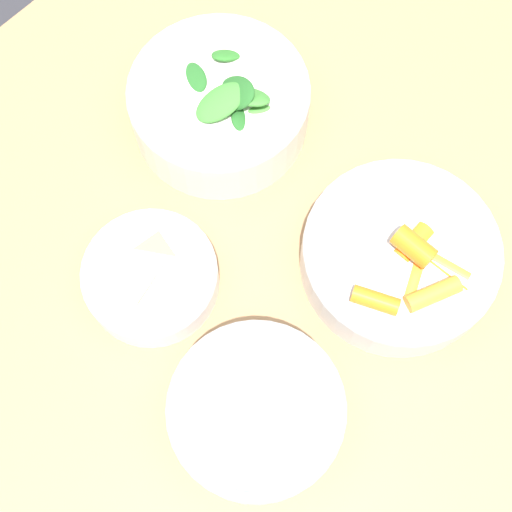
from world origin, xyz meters
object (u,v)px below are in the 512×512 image
object	(u,v)px
bowl_greens	(220,104)
bowl_beans_hotdog	(256,412)
bowl_carrots	(401,256)
bowl_cookies	(150,277)

from	to	relation	value
bowl_greens	bowl_beans_hotdog	xyz separation A→B (m)	(0.21, 0.25, -0.01)
bowl_carrots	bowl_cookies	distance (m)	0.25
bowl_cookies	bowl_carrots	bearing A→B (deg)	137.39
bowl_beans_hotdog	bowl_cookies	world-z (taller)	bowl_beans_hotdog
bowl_greens	bowl_carrots	bearing A→B (deg)	89.84
bowl_cookies	bowl_greens	bearing A→B (deg)	-156.59
bowl_beans_hotdog	bowl_greens	bearing A→B (deg)	-130.41
bowl_greens	bowl_beans_hotdog	distance (m)	0.33
bowl_cookies	bowl_beans_hotdog	bearing A→B (deg)	81.03
bowl_greens	bowl_cookies	size ratio (longest dim) A/B	1.43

